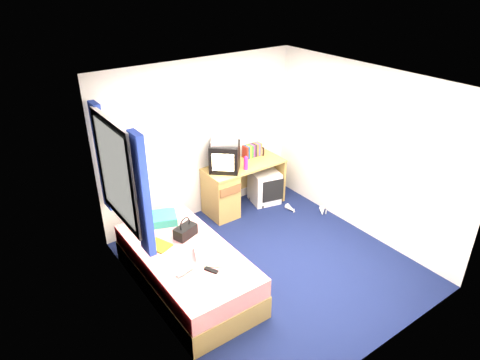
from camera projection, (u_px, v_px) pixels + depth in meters
ground at (271, 264)px, 5.63m from camera, size 3.40×3.40×0.00m
room_shell at (275, 165)px, 4.97m from camera, size 3.40×3.40×3.40m
bed at (187, 269)px, 5.14m from camera, size 1.01×2.00×0.54m
pillow at (157, 219)px, 5.52m from camera, size 0.57×0.47×0.11m
desk at (229, 188)px, 6.65m from camera, size 1.30×0.55×0.75m
storage_cube at (264, 186)px, 7.00m from camera, size 0.52×0.52×0.54m
crt_tv at (225, 157)px, 6.36m from camera, size 0.58×0.58×0.42m
vcr at (224, 141)px, 6.25m from camera, size 0.48×0.45×0.07m
book_row at (252, 150)px, 6.86m from camera, size 0.31×0.13×0.20m
picture_frame at (261, 151)px, 6.92m from camera, size 0.05×0.12×0.14m
pink_water_bottle at (246, 164)px, 6.42m from camera, size 0.07×0.07×0.19m
aerosol_can at (237, 162)px, 6.50m from camera, size 0.06×0.06×0.18m
handbag at (185, 231)px, 5.23m from camera, size 0.32×0.24×0.27m
towel at (208, 250)px, 4.93m from camera, size 0.39×0.36×0.10m
magazine at (159, 245)px, 5.08m from camera, size 0.30×0.34×0.01m
water_bottle at (185, 270)px, 4.64m from camera, size 0.21×0.11×0.07m
colour_swatch_fan at (213, 265)px, 4.76m from camera, size 0.21×0.18×0.01m
remote_control at (211, 270)px, 4.67m from camera, size 0.11×0.17×0.02m
window_assembly at (119, 174)px, 4.83m from camera, size 0.11×1.42×1.40m
white_heels at (307, 210)px, 6.77m from camera, size 0.51×0.56×0.09m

